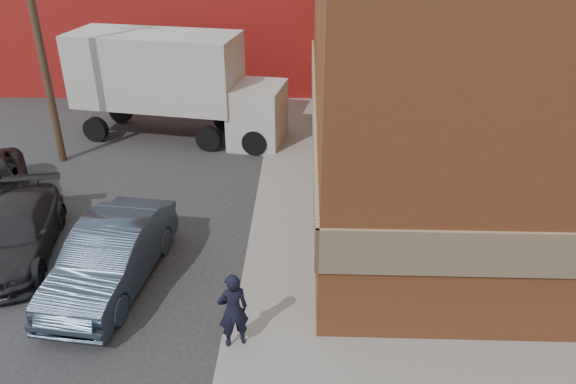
% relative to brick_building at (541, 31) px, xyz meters
% --- Properties ---
extents(ground, '(90.00, 90.00, 0.00)m').
position_rel_brick_building_xyz_m(ground, '(-8.50, -9.00, -4.68)').
color(ground, '#28282B').
rests_on(ground, ground).
extents(brick_building, '(14.25, 18.25, 9.36)m').
position_rel_brick_building_xyz_m(brick_building, '(0.00, 0.00, 0.00)').
color(brick_building, '#A5532A').
rests_on(brick_building, ground).
extents(sidewalk_west, '(1.80, 18.00, 0.12)m').
position_rel_brick_building_xyz_m(sidewalk_west, '(-7.90, 0.00, -4.62)').
color(sidewalk_west, gray).
rests_on(sidewalk_west, ground).
extents(warehouse, '(16.30, 8.30, 5.60)m').
position_rel_brick_building_xyz_m(warehouse, '(-14.50, 11.00, -1.87)').
color(warehouse, maroon).
rests_on(warehouse, ground).
extents(utility_pole, '(2.00, 0.26, 9.00)m').
position_rel_brick_building_xyz_m(utility_pole, '(-16.00, 0.00, 0.06)').
color(utility_pole, '#493524').
rests_on(utility_pole, ground).
extents(man, '(0.74, 0.61, 1.73)m').
position_rel_brick_building_xyz_m(man, '(-8.70, -9.25, -3.70)').
color(man, black).
rests_on(man, sidewalk_south).
extents(sedan, '(2.22, 4.93, 1.57)m').
position_rel_brick_building_xyz_m(sedan, '(-11.88, -7.15, -3.90)').
color(sedan, '#303D50').
rests_on(sedan, ground).
extents(suv_b, '(2.74, 4.88, 1.34)m').
position_rel_brick_building_xyz_m(suv_b, '(-14.76, -6.01, -4.01)').
color(suv_b, '#262629').
rests_on(suv_b, ground).
extents(box_truck, '(8.40, 3.76, 4.00)m').
position_rel_brick_building_xyz_m(box_truck, '(-12.18, 2.37, -2.37)').
color(box_truck, '#BCBBB8').
rests_on(box_truck, ground).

